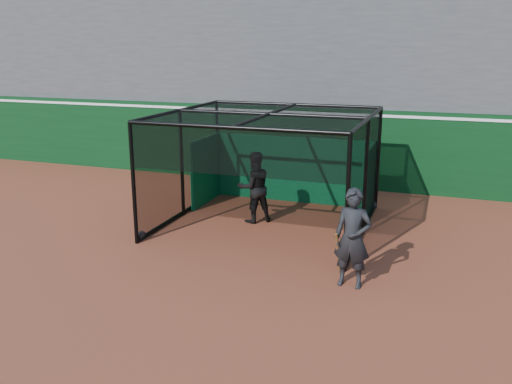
% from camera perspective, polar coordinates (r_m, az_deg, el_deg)
% --- Properties ---
extents(ground, '(120.00, 120.00, 0.00)m').
position_cam_1_polar(ground, '(10.32, -5.50, -10.13)').
color(ground, brown).
rests_on(ground, ground).
extents(outfield_wall, '(50.00, 0.50, 2.50)m').
position_cam_1_polar(outfield_wall, '(17.67, 6.09, 4.93)').
color(outfield_wall, black).
rests_on(outfield_wall, ground).
extents(grandstand, '(50.00, 7.85, 8.95)m').
position_cam_1_polar(grandstand, '(21.09, 8.85, 15.18)').
color(grandstand, '#4C4C4F').
rests_on(grandstand, ground).
extents(batting_cage, '(4.89, 4.80, 2.79)m').
position_cam_1_polar(batting_cage, '(13.50, 1.32, 2.29)').
color(batting_cage, black).
rests_on(batting_cage, ground).
extents(batter, '(1.13, 1.10, 1.83)m').
position_cam_1_polar(batter, '(13.78, -0.19, 0.51)').
color(batter, black).
rests_on(batter, ground).
extents(on_deck_player, '(0.72, 0.50, 1.90)m').
position_cam_1_polar(on_deck_player, '(10.21, 10.12, -4.83)').
color(on_deck_player, black).
rests_on(on_deck_player, ground).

